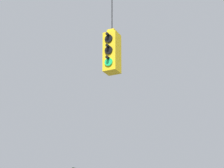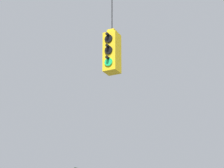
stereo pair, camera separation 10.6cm
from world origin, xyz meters
The scene contains 1 object.
traffic_light_near_left_pole centered at (0.92, 0.45, 5.87)m, with size 0.34×0.58×2.89m.
Camera 1 is at (5.13, -8.19, 1.56)m, focal length 70.00 mm.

